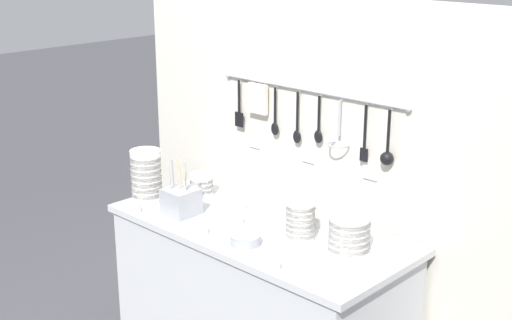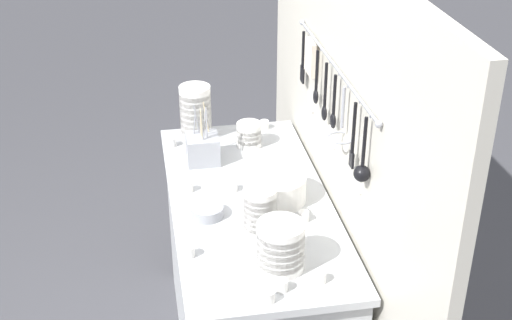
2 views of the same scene
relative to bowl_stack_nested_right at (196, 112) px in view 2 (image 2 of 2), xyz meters
The scene contains 19 objects.
counter 0.81m from the bowl_stack_nested_right, 14.58° to the left, with size 1.34×0.62×0.85m.
back_wall 0.76m from the bowl_stack_nested_right, 40.57° to the left, with size 2.14×0.11×1.80m.
bowl_stack_nested_right is the anchor object (origin of this frame).
bowl_stack_short_front 0.82m from the bowl_stack_nested_right, 10.23° to the left, with size 0.12×0.12×0.18m.
bowl_stack_back_corner 0.27m from the bowl_stack_nested_right, 59.63° to the left, with size 0.11×0.11×0.11m.
bowl_stack_wide_centre 1.04m from the bowl_stack_nested_right, ahead, with size 0.16×0.16×0.17m.
plate_stack 0.65m from the bowl_stack_nested_right, 22.25° to the left, with size 0.25×0.25×0.11m.
steel_mixing_bowl 0.68m from the bowl_stack_nested_right, ahead, with size 0.13×0.13×0.04m.
cutlery_caddy 0.25m from the bowl_stack_nested_right, ahead, with size 0.14×0.14×0.26m.
cup_back_right 0.49m from the bowl_stack_nested_right, ahead, with size 0.04×0.04×0.04m.
cup_by_caddy 1.17m from the bowl_stack_nested_right, 14.47° to the left, with size 0.04×0.04×0.04m.
cup_back_left 1.16m from the bowl_stack_nested_right, ahead, with size 0.04×0.04×0.04m.
cup_beside_plates 0.17m from the bowl_stack_nested_right, 58.22° to the right, with size 0.04×0.04×0.04m.
cup_mid_row 0.34m from the bowl_stack_nested_right, 94.80° to the left, with size 0.04×0.04×0.04m.
cup_edge_near 0.84m from the bowl_stack_nested_right, 22.76° to the left, with size 0.04×0.04×0.04m.
cup_front_right 0.52m from the bowl_stack_nested_right, 10.38° to the left, with size 0.04×0.04×0.04m.
cup_edge_far 1.20m from the bowl_stack_nested_right, ahead, with size 0.04×0.04×0.04m.
cup_centre 0.93m from the bowl_stack_nested_right, ahead, with size 0.04×0.04×0.04m.
cup_front_left 0.46m from the bowl_stack_nested_right, 29.39° to the left, with size 0.04×0.04×0.04m.
Camera 2 is at (2.34, -0.39, 2.33)m, focal length 50.00 mm.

